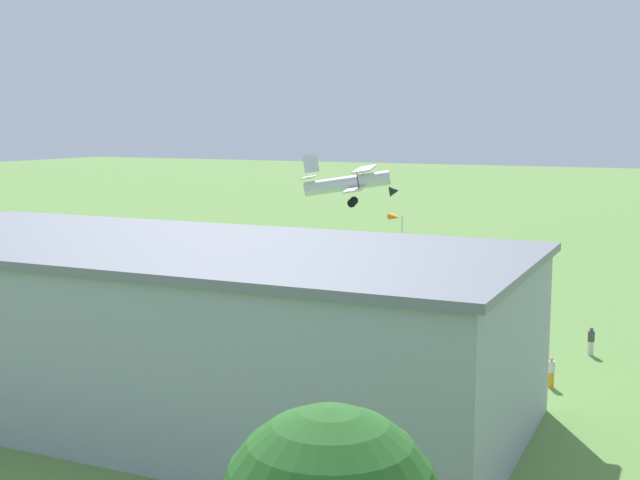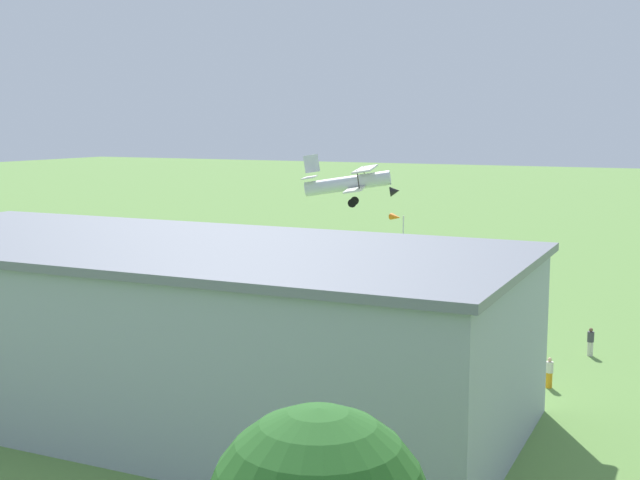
% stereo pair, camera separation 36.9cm
% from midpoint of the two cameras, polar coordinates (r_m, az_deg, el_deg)
% --- Properties ---
extents(ground_plane, '(400.00, 400.00, 0.00)m').
position_cam_midpoint_polar(ground_plane, '(65.78, 5.40, -3.64)').
color(ground_plane, '#608C42').
extents(hangar, '(32.99, 14.97, 7.80)m').
position_cam_midpoint_polar(hangar, '(39.63, -10.50, -5.68)').
color(hangar, '#99A3AD').
rests_on(hangar, ground_plane).
extents(biplane, '(7.39, 8.45, 3.88)m').
position_cam_midpoint_polar(biplane, '(63.02, 1.93, 3.91)').
color(biplane, silver).
extents(car_white, '(2.17, 4.14, 1.57)m').
position_cam_midpoint_polar(car_white, '(59.23, -14.36, -4.33)').
color(car_white, white).
rests_on(car_white, ground_plane).
extents(car_green, '(2.01, 4.20, 1.63)m').
position_cam_midpoint_polar(car_green, '(64.78, -19.31, -3.48)').
color(car_green, '#1E6B38').
rests_on(car_green, ground_plane).
extents(person_beside_truck, '(0.48, 0.48, 1.75)m').
position_cam_midpoint_polar(person_beside_truck, '(47.68, 13.61, -7.21)').
color(person_beside_truck, '#B23333').
rests_on(person_beside_truck, ground_plane).
extents(person_by_parked_cars, '(0.49, 0.49, 1.65)m').
position_cam_midpoint_polar(person_by_parked_cars, '(54.84, 1.12, -5.06)').
color(person_by_parked_cars, '#72338C').
rests_on(person_by_parked_cars, ground_plane).
extents(person_watching_takeoff, '(0.49, 0.49, 1.55)m').
position_cam_midpoint_polar(person_watching_takeoff, '(44.20, 15.06, -8.61)').
color(person_watching_takeoff, orange).
rests_on(person_watching_takeoff, ground_plane).
extents(person_crossing_taxiway, '(0.52, 0.52, 1.62)m').
position_cam_midpoint_polar(person_crossing_taxiway, '(50.68, 17.60, -6.54)').
color(person_crossing_taxiway, beige).
rests_on(person_crossing_taxiway, ground_plane).
extents(person_walking_on_apron, '(0.51, 0.51, 1.61)m').
position_cam_midpoint_polar(person_walking_on_apron, '(50.04, 11.03, -6.51)').
color(person_walking_on_apron, '#72338C').
rests_on(person_walking_on_apron, ground_plane).
extents(windsock, '(1.47, 1.18, 5.28)m').
position_cam_midpoint_polar(windsock, '(73.94, 4.97, 1.30)').
color(windsock, silver).
rests_on(windsock, ground_plane).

